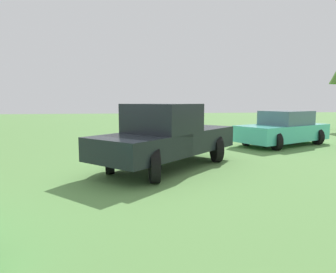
{
  "coord_description": "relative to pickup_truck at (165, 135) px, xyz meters",
  "views": [
    {
      "loc": [
        -8.02,
        0.83,
        1.91
      ],
      "look_at": [
        0.42,
        -0.52,
        0.9
      ],
      "focal_mm": 31.96,
      "sensor_mm": 36.0,
      "label": 1
    }
  ],
  "objects": [
    {
      "name": "sedan_near",
      "position": [
        3.72,
        -5.79,
        -0.26
      ],
      "size": [
        3.45,
        4.71,
        1.49
      ],
      "rotation": [
        0.0,
        0.0,
        2.0
      ],
      "color": "black",
      "rests_on": "ground_plane"
    },
    {
      "name": "ground_plane",
      "position": [
        -0.33,
        0.43,
        -0.96
      ],
      "size": [
        80.0,
        80.0,
        0.0
      ],
      "primitive_type": "plane",
      "color": "#5B8C47"
    },
    {
      "name": "pickup_truck",
      "position": [
        0.0,
        0.0,
        0.0
      ],
      "size": [
        4.65,
        4.73,
        1.84
      ],
      "rotation": [
        0.0,
        0.0,
        5.48
      ],
      "color": "black",
      "rests_on": "ground_plane"
    }
  ]
}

